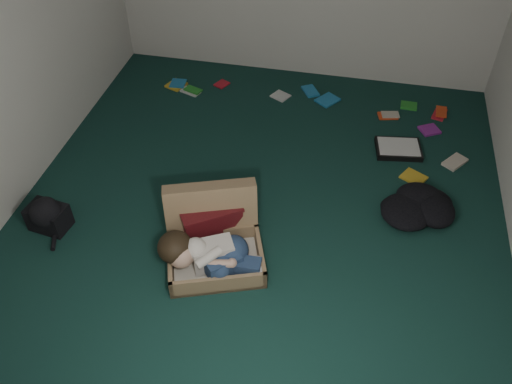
% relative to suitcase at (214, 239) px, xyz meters
% --- Properties ---
extents(floor, '(4.50, 4.50, 0.00)m').
position_rel_suitcase_xyz_m(floor, '(0.25, 0.52, -0.15)').
color(floor, '#11302A').
rests_on(floor, ground).
extents(wall_front, '(4.50, 0.00, 4.50)m').
position_rel_suitcase_xyz_m(wall_front, '(0.25, -1.73, 1.15)').
color(wall_front, silver).
rests_on(wall_front, ground).
extents(suitcase, '(0.89, 0.88, 0.52)m').
position_rel_suitcase_xyz_m(suitcase, '(0.00, 0.00, 0.00)').
color(suitcase, '#917450').
rests_on(suitcase, floor).
extents(person, '(0.78, 0.40, 0.32)m').
position_rel_suitcase_xyz_m(person, '(0.01, -0.18, 0.04)').
color(person, silver).
rests_on(person, suitcase).
extents(maroon_bin, '(0.60, 0.57, 0.32)m').
position_rel_suitcase_xyz_m(maroon_bin, '(-0.10, 0.21, 0.01)').
color(maroon_bin, '#4B0F13').
rests_on(maroon_bin, floor).
extents(backpack, '(0.42, 0.36, 0.23)m').
position_rel_suitcase_xyz_m(backpack, '(-1.37, -0.01, -0.04)').
color(backpack, black).
rests_on(backpack, floor).
extents(clothing_pile, '(0.57, 0.51, 0.15)m').
position_rel_suitcase_xyz_m(clothing_pile, '(1.54, 0.75, -0.08)').
color(clothing_pile, black).
rests_on(clothing_pile, floor).
extents(paper_tray, '(0.46, 0.37, 0.06)m').
position_rel_suitcase_xyz_m(paper_tray, '(1.36, 1.56, -0.13)').
color(paper_tray, black).
rests_on(paper_tray, floor).
extents(book_scatter, '(3.08, 1.41, 0.02)m').
position_rel_suitcase_xyz_m(book_scatter, '(0.68, 2.07, -0.15)').
color(book_scatter, gold).
rests_on(book_scatter, floor).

